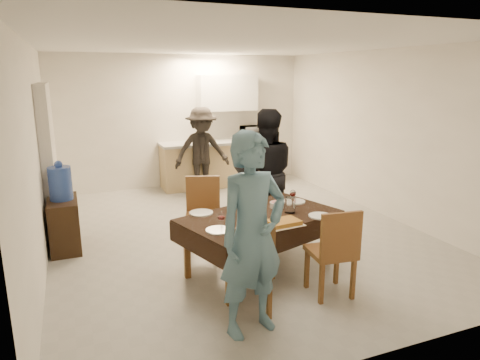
{
  "coord_description": "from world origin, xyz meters",
  "views": [
    {
      "loc": [
        -2.11,
        -5.39,
        2.22
      ],
      "look_at": [
        -0.07,
        -0.3,
        0.86
      ],
      "focal_mm": 32.0,
      "sensor_mm": 36.0,
      "label": 1
    }
  ],
  "objects_px": {
    "water_jug": "(60,183)",
    "person_kitchen": "(202,151)",
    "person_far": "(265,173)",
    "wine_bottle": "(254,201)",
    "dining_table": "(260,218)",
    "console": "(65,224)",
    "water_pitcher": "(290,205)",
    "microwave": "(254,132)",
    "savoury_tart": "(284,222)",
    "person_near": "(252,236)"
  },
  "relations": [
    {
      "from": "water_pitcher",
      "to": "savoury_tart",
      "type": "relative_size",
      "value": 0.47
    },
    {
      "from": "water_jug",
      "to": "savoury_tart",
      "type": "relative_size",
      "value": 1.1
    },
    {
      "from": "wine_bottle",
      "to": "person_kitchen",
      "type": "relative_size",
      "value": 0.19
    },
    {
      "from": "console",
      "to": "water_pitcher",
      "type": "xyz_separation_m",
      "value": [
        2.43,
        -1.58,
        0.43
      ]
    },
    {
      "from": "console",
      "to": "savoury_tart",
      "type": "height_order",
      "value": "savoury_tart"
    },
    {
      "from": "water_pitcher",
      "to": "person_far",
      "type": "bearing_deg",
      "value": 79.7
    },
    {
      "from": "person_near",
      "to": "console",
      "type": "bearing_deg",
      "value": 109.01
    },
    {
      "from": "person_near",
      "to": "person_far",
      "type": "bearing_deg",
      "value": 50.68
    },
    {
      "from": "person_near",
      "to": "savoury_tart",
      "type": "bearing_deg",
      "value": 34.19
    },
    {
      "from": "water_jug",
      "to": "person_kitchen",
      "type": "xyz_separation_m",
      "value": [
        2.45,
        1.94,
        -0.06
      ]
    },
    {
      "from": "console",
      "to": "person_far",
      "type": "bearing_deg",
      "value": -10.24
    },
    {
      "from": "dining_table",
      "to": "wine_bottle",
      "type": "distance_m",
      "value": 0.2
    },
    {
      "from": "water_jug",
      "to": "person_near",
      "type": "height_order",
      "value": "person_near"
    },
    {
      "from": "wine_bottle",
      "to": "person_near",
      "type": "bearing_deg",
      "value": -114.44
    },
    {
      "from": "dining_table",
      "to": "microwave",
      "type": "bearing_deg",
      "value": 49.86
    },
    {
      "from": "water_pitcher",
      "to": "person_kitchen",
      "type": "relative_size",
      "value": 0.11
    },
    {
      "from": "water_pitcher",
      "to": "savoury_tart",
      "type": "xyz_separation_m",
      "value": [
        -0.25,
        -0.33,
        -0.07
      ]
    },
    {
      "from": "water_jug",
      "to": "microwave",
      "type": "relative_size",
      "value": 0.86
    },
    {
      "from": "water_jug",
      "to": "microwave",
      "type": "bearing_deg",
      "value": 32.82
    },
    {
      "from": "wine_bottle",
      "to": "water_pitcher",
      "type": "bearing_deg",
      "value": -14.04
    },
    {
      "from": "savoury_tart",
      "to": "person_near",
      "type": "relative_size",
      "value": 0.22
    },
    {
      "from": "person_near",
      "to": "water_jug",
      "type": "bearing_deg",
      "value": 109.01
    },
    {
      "from": "savoury_tart",
      "to": "person_kitchen",
      "type": "bearing_deg",
      "value": 86.02
    },
    {
      "from": "water_pitcher",
      "to": "microwave",
      "type": "height_order",
      "value": "microwave"
    },
    {
      "from": "water_pitcher",
      "to": "console",
      "type": "bearing_deg",
      "value": 147.03
    },
    {
      "from": "console",
      "to": "wine_bottle",
      "type": "bearing_deg",
      "value": -36.03
    },
    {
      "from": "dining_table",
      "to": "person_kitchen",
      "type": "relative_size",
      "value": 1.2
    },
    {
      "from": "person_kitchen",
      "to": "microwave",
      "type": "bearing_deg",
      "value": 19.74
    },
    {
      "from": "person_far",
      "to": "wine_bottle",
      "type": "bearing_deg",
      "value": 77.68
    },
    {
      "from": "water_pitcher",
      "to": "microwave",
      "type": "xyz_separation_m",
      "value": [
        1.27,
        3.96,
        0.28
      ]
    },
    {
      "from": "dining_table",
      "to": "water_jug",
      "type": "relative_size",
      "value": 4.63
    },
    {
      "from": "water_pitcher",
      "to": "person_kitchen",
      "type": "xyz_separation_m",
      "value": [
        0.02,
        3.51,
        0.05
      ]
    },
    {
      "from": "wine_bottle",
      "to": "person_far",
      "type": "distance_m",
      "value": 1.17
    },
    {
      "from": "microwave",
      "to": "person_near",
      "type": "height_order",
      "value": "person_near"
    },
    {
      "from": "water_jug",
      "to": "savoury_tart",
      "type": "height_order",
      "value": "water_jug"
    },
    {
      "from": "console",
      "to": "savoury_tart",
      "type": "distance_m",
      "value": 2.92
    },
    {
      "from": "water_pitcher",
      "to": "person_far",
      "type": "xyz_separation_m",
      "value": [
        0.2,
        1.1,
        0.12
      ]
    },
    {
      "from": "person_kitchen",
      "to": "dining_table",
      "type": "bearing_deg",
      "value": -96.06
    },
    {
      "from": "wine_bottle",
      "to": "microwave",
      "type": "distance_m",
      "value": 4.21
    },
    {
      "from": "water_pitcher",
      "to": "water_jug",
      "type": "bearing_deg",
      "value": 147.03
    },
    {
      "from": "wine_bottle",
      "to": "savoury_tart",
      "type": "bearing_deg",
      "value": -70.77
    },
    {
      "from": "wine_bottle",
      "to": "savoury_tart",
      "type": "distance_m",
      "value": 0.47
    },
    {
      "from": "dining_table",
      "to": "wine_bottle",
      "type": "xyz_separation_m",
      "value": [
        -0.05,
        0.05,
        0.19
      ]
    },
    {
      "from": "water_jug",
      "to": "wine_bottle",
      "type": "bearing_deg",
      "value": -36.03
    },
    {
      "from": "wine_bottle",
      "to": "person_kitchen",
      "type": "xyz_separation_m",
      "value": [
        0.42,
        3.41,
        -0.02
      ]
    },
    {
      "from": "person_near",
      "to": "person_far",
      "type": "distance_m",
      "value": 2.37
    },
    {
      "from": "wine_bottle",
      "to": "person_near",
      "type": "distance_m",
      "value": 1.21
    },
    {
      "from": "savoury_tart",
      "to": "water_jug",
      "type": "bearing_deg",
      "value": 138.83
    },
    {
      "from": "microwave",
      "to": "person_far",
      "type": "distance_m",
      "value": 3.06
    },
    {
      "from": "person_far",
      "to": "person_kitchen",
      "type": "bearing_deg",
      "value": -67.03
    }
  ]
}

